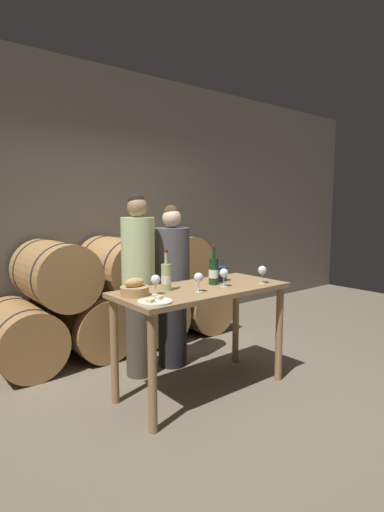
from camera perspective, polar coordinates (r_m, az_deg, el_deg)
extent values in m
plane|color=#726654|center=(3.62, 1.40, -18.61)|extent=(10.00, 10.00, 0.00)
cube|color=#60594F|center=(4.95, -13.74, 7.28)|extent=(10.00, 0.12, 3.20)
cylinder|color=#A87A47|center=(4.24, -23.23, -10.60)|extent=(0.65, 0.88, 0.65)
cylinder|color=#2D2D33|center=(3.98, -22.10, -11.71)|extent=(0.66, 0.02, 0.66)
cylinder|color=#2D2D33|center=(4.50, -24.22, -9.62)|extent=(0.66, 0.02, 0.66)
cylinder|color=#A87A47|center=(4.47, -14.31, -9.32)|extent=(0.65, 0.88, 0.65)
cylinder|color=#2D2D33|center=(4.22, -12.69, -10.25)|extent=(0.66, 0.02, 0.66)
cylinder|color=#2D2D33|center=(4.72, -15.76, -8.48)|extent=(0.66, 0.02, 0.66)
cylinder|color=#A87A47|center=(4.79, -6.49, -8.00)|extent=(0.65, 0.88, 0.65)
cylinder|color=#2D2D33|center=(4.57, -4.57, -8.76)|extent=(0.66, 0.02, 0.66)
cylinder|color=#2D2D33|center=(5.03, -8.23, -7.31)|extent=(0.66, 0.02, 0.66)
cylinder|color=#A87A47|center=(5.20, 0.19, -6.75)|extent=(0.65, 0.88, 0.65)
cylinder|color=#2D2D33|center=(4.99, 2.25, -7.36)|extent=(0.66, 0.02, 0.66)
cylinder|color=#2D2D33|center=(5.41, -1.71, -6.19)|extent=(0.66, 0.02, 0.66)
cylinder|color=#A87A47|center=(4.21, -18.96, -2.40)|extent=(0.65, 0.88, 0.65)
cylinder|color=#2D2D33|center=(3.95, -17.56, -2.97)|extent=(0.66, 0.02, 0.66)
cylinder|color=#2D2D33|center=(4.48, -20.20, -1.91)|extent=(0.66, 0.02, 0.66)
cylinder|color=#A87A47|center=(4.50, -10.42, -1.53)|extent=(0.65, 0.88, 0.65)
cylinder|color=#2D2D33|center=(4.25, -8.61, -1.99)|extent=(0.66, 0.02, 0.66)
cylinder|color=#2D2D33|center=(4.75, -12.05, -1.12)|extent=(0.66, 0.02, 0.66)
cylinder|color=#A87A47|center=(4.87, -3.06, -0.75)|extent=(0.65, 0.88, 0.65)
cylinder|color=#2D2D33|center=(4.65, -1.02, -1.13)|extent=(0.66, 0.02, 0.66)
cylinder|color=#2D2D33|center=(5.10, -4.91, -0.40)|extent=(0.66, 0.02, 0.66)
cylinder|color=#99754C|center=(2.87, -5.68, -16.36)|extent=(0.06, 0.06, 0.86)
cylinder|color=#99754C|center=(3.74, 12.34, -10.81)|extent=(0.06, 0.06, 0.86)
cylinder|color=#99754C|center=(3.31, -11.03, -13.18)|extent=(0.06, 0.06, 0.86)
cylinder|color=#99754C|center=(4.09, 6.27, -9.12)|extent=(0.06, 0.06, 0.86)
cube|color=#99754C|center=(3.33, 1.45, -4.84)|extent=(1.48, 0.67, 0.04)
cylinder|color=#4C4238|center=(3.81, -7.53, -10.69)|extent=(0.25, 0.25, 0.82)
cylinder|color=beige|center=(3.65, -7.72, 0.38)|extent=(0.30, 0.30, 0.65)
sphere|color=#997051|center=(3.63, -7.83, 6.92)|extent=(0.18, 0.18, 0.18)
sphere|color=black|center=(3.63, -7.93, 7.71)|extent=(0.15, 0.15, 0.15)
cylinder|color=#232326|center=(4.02, -2.81, -10.11)|extent=(0.28, 0.28, 0.76)
cylinder|color=#4C4C51|center=(3.87, -2.87, -0.42)|extent=(0.34, 0.34, 0.60)
sphere|color=beige|center=(3.84, -2.91, 5.42)|extent=(0.18, 0.18, 0.18)
sphere|color=#47331E|center=(3.85, -3.01, 6.18)|extent=(0.15, 0.15, 0.15)
cylinder|color=#193819|center=(3.43, 3.08, -2.22)|extent=(0.08, 0.08, 0.23)
cylinder|color=#193819|center=(3.41, 3.10, 0.43)|extent=(0.03, 0.03, 0.09)
cylinder|color=maroon|center=(3.41, 3.10, 1.40)|extent=(0.03, 0.03, 0.02)
cylinder|color=white|center=(3.44, 3.08, -2.52)|extent=(0.08, 0.08, 0.07)
cylinder|color=#ADBC7F|center=(3.18, -3.70, -3.08)|extent=(0.08, 0.08, 0.22)
cylinder|color=#ADBC7F|center=(3.16, -3.73, -0.32)|extent=(0.03, 0.03, 0.09)
cylinder|color=maroon|center=(3.15, -3.74, 0.73)|extent=(0.03, 0.03, 0.02)
cylinder|color=white|center=(3.19, -3.70, -3.39)|extent=(0.08, 0.08, 0.07)
cylinder|color=navy|center=(3.61, 4.15, -2.55)|extent=(0.11, 0.11, 0.13)
cylinder|color=navy|center=(3.60, 4.15, -1.62)|extent=(0.12, 0.12, 0.01)
cylinder|color=tan|center=(3.06, -8.21, -4.97)|extent=(0.22, 0.22, 0.07)
ellipsoid|color=tan|center=(3.05, -8.23, -3.79)|extent=(0.16, 0.10, 0.08)
cylinder|color=white|center=(2.83, -5.33, -6.50)|extent=(0.24, 0.24, 0.01)
cube|color=#E0CC7F|center=(2.87, -4.72, -5.93)|extent=(0.07, 0.06, 0.02)
cube|color=beige|center=(2.78, -5.96, -6.38)|extent=(0.07, 0.06, 0.02)
cylinder|color=white|center=(3.07, -5.21, -5.49)|extent=(0.06, 0.06, 0.00)
cylinder|color=white|center=(3.06, -5.22, -4.71)|extent=(0.01, 0.01, 0.08)
sphere|color=white|center=(3.05, -5.24, -3.38)|extent=(0.08, 0.08, 0.08)
cylinder|color=white|center=(3.15, 0.94, -5.13)|extent=(0.06, 0.06, 0.00)
cylinder|color=white|center=(3.14, 0.94, -4.37)|extent=(0.01, 0.01, 0.08)
sphere|color=white|center=(3.13, 0.95, -3.07)|extent=(0.08, 0.08, 0.08)
cylinder|color=white|center=(3.37, 4.57, -4.35)|extent=(0.06, 0.06, 0.00)
cylinder|color=white|center=(3.36, 4.57, -3.64)|extent=(0.01, 0.01, 0.08)
sphere|color=white|center=(3.35, 4.58, -2.42)|extent=(0.08, 0.08, 0.08)
cylinder|color=white|center=(3.55, 9.96, -3.83)|extent=(0.06, 0.06, 0.00)
cylinder|color=white|center=(3.54, 9.98, -3.15)|extent=(0.01, 0.01, 0.08)
sphere|color=white|center=(3.53, 10.00, -1.99)|extent=(0.08, 0.08, 0.08)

